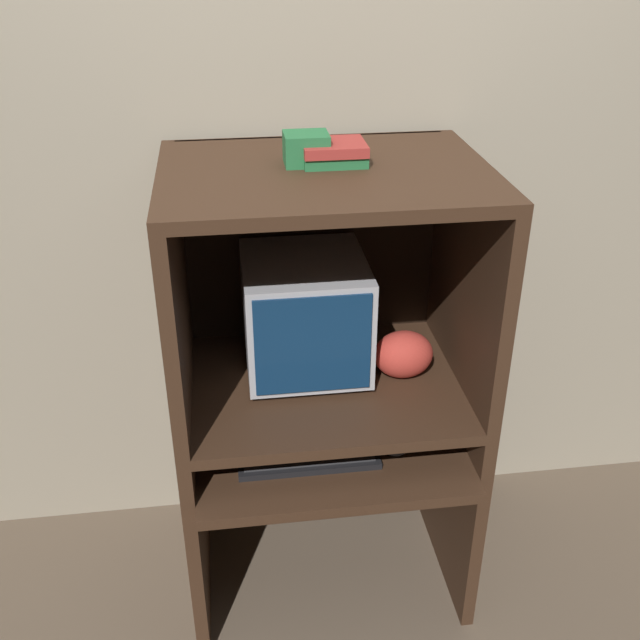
{
  "coord_description": "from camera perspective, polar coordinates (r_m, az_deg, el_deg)",
  "views": [
    {
      "loc": [
        -0.28,
        -1.59,
        2.09
      ],
      "look_at": [
        -0.01,
        0.34,
        1.0
      ],
      "focal_mm": 42.0,
      "sensor_mm": 36.0,
      "label": 1
    }
  ],
  "objects": [
    {
      "name": "hutch_upper",
      "position": [
        2.16,
        0.27,
        5.69
      ],
      "size": [
        0.9,
        0.68,
        0.68
      ],
      "color": "#382316",
      "rests_on": "desk_monitor_shelf"
    },
    {
      "name": "ground_plane",
      "position": [
        2.64,
        1.42,
        -23.19
      ],
      "size": [
        12.0,
        12.0,
        0.0
      ],
      "primitive_type": "plane",
      "color": "brown"
    },
    {
      "name": "desk_base",
      "position": [
        2.55,
        0.5,
        -12.69
      ],
      "size": [
        0.9,
        0.73,
        0.62
      ],
      "color": "#382316",
      "rests_on": "ground_plane"
    },
    {
      "name": "book_stack",
      "position": [
        2.09,
        1.03,
        12.64
      ],
      "size": [
        0.17,
        0.15,
        0.06
      ],
      "color": "#236638",
      "rests_on": "hutch_upper"
    },
    {
      "name": "desk_monitor_shelf",
      "position": [
        2.37,
        0.36,
        -5.37
      ],
      "size": [
        0.9,
        0.68,
        0.16
      ],
      "color": "#382316",
      "rests_on": "desk_base"
    },
    {
      "name": "storage_box",
      "position": [
        2.08,
        -1.06,
        12.92
      ],
      "size": [
        0.12,
        0.1,
        0.08
      ],
      "color": "#236638",
      "rests_on": "hutch_upper"
    },
    {
      "name": "keyboard",
      "position": [
        2.29,
        -0.93,
        -10.24
      ],
      "size": [
        0.42,
        0.16,
        0.03
      ],
      "color": "black",
      "rests_on": "desk_base"
    },
    {
      "name": "crt_monitor",
      "position": [
        2.32,
        -1.16,
        0.49
      ],
      "size": [
        0.37,
        0.41,
        0.37
      ],
      "color": "#B2B2B7",
      "rests_on": "desk_monitor_shelf"
    },
    {
      "name": "mouse",
      "position": [
        2.32,
        5.84,
        -9.88
      ],
      "size": [
        0.06,
        0.04,
        0.03
      ],
      "color": "#28282B",
      "rests_on": "desk_base"
    },
    {
      "name": "wall_back",
      "position": [
        2.48,
        -0.91,
        10.51
      ],
      "size": [
        6.0,
        0.06,
        2.6
      ],
      "color": "gray",
      "rests_on": "ground_plane"
    },
    {
      "name": "snack_bag",
      "position": [
        2.34,
        6.37,
        -2.61
      ],
      "size": [
        0.19,
        0.14,
        0.15
      ],
      "color": "#BC382D",
      "rests_on": "desk_monitor_shelf"
    }
  ]
}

